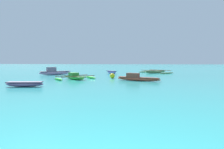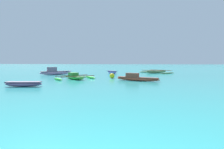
{
  "view_description": "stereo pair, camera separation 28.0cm",
  "coord_description": "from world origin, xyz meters",
  "px_view_note": "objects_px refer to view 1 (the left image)",
  "views": [
    {
      "loc": [
        0.15,
        -1.65,
        1.66
      ],
      "look_at": [
        -2.53,
        19.83,
        0.25
      ],
      "focal_mm": 32.0,
      "sensor_mm": 36.0,
      "label": 1
    },
    {
      "loc": [
        0.43,
        -1.62,
        1.66
      ],
      "look_at": [
        -2.53,
        19.83,
        0.25
      ],
      "focal_mm": 32.0,
      "sensor_mm": 36.0,
      "label": 2
    }
  ],
  "objects_px": {
    "moored_boat_1": "(137,78)",
    "moored_boat_2": "(75,77)",
    "moored_boat_0": "(112,72)",
    "moored_boat_5": "(55,72)",
    "moored_boat_4": "(25,84)",
    "moored_boat_3": "(155,72)",
    "mooring_buoy_0": "(112,76)"
  },
  "relations": [
    {
      "from": "moored_boat_1",
      "to": "moored_boat_2",
      "type": "relative_size",
      "value": 1.01
    },
    {
      "from": "moored_boat_0",
      "to": "moored_boat_5",
      "type": "xyz_separation_m",
      "value": [
        -6.8,
        -2.98,
        0.12
      ]
    },
    {
      "from": "moored_boat_1",
      "to": "moored_boat_5",
      "type": "height_order",
      "value": "moored_boat_5"
    },
    {
      "from": "moored_boat_4",
      "to": "moored_boat_5",
      "type": "relative_size",
      "value": 0.73
    },
    {
      "from": "moored_boat_2",
      "to": "moored_boat_4",
      "type": "height_order",
      "value": "moored_boat_2"
    },
    {
      "from": "moored_boat_3",
      "to": "mooring_buoy_0",
      "type": "distance_m",
      "value": 11.01
    },
    {
      "from": "moored_boat_3",
      "to": "moored_boat_4",
      "type": "xyz_separation_m",
      "value": [
        -9.99,
        -17.02,
        -0.01
      ]
    },
    {
      "from": "moored_boat_2",
      "to": "moored_boat_1",
      "type": "bearing_deg",
      "value": 38.26
    },
    {
      "from": "moored_boat_0",
      "to": "moored_boat_2",
      "type": "xyz_separation_m",
      "value": [
        -2.32,
        -8.82,
        -0.02
      ]
    },
    {
      "from": "moored_boat_0",
      "to": "moored_boat_1",
      "type": "bearing_deg",
      "value": -15.66
    },
    {
      "from": "moored_boat_2",
      "to": "moored_boat_5",
      "type": "xyz_separation_m",
      "value": [
        -4.49,
        5.84,
        0.14
      ]
    },
    {
      "from": "moored_boat_4",
      "to": "mooring_buoy_0",
      "type": "bearing_deg",
      "value": 46.3
    },
    {
      "from": "moored_boat_2",
      "to": "moored_boat_0",
      "type": "bearing_deg",
      "value": 120.96
    },
    {
      "from": "moored_boat_1",
      "to": "moored_boat_0",
      "type": "bearing_deg",
      "value": 131.37
    },
    {
      "from": "moored_boat_3",
      "to": "moored_boat_5",
      "type": "relative_size",
      "value": 1.49
    },
    {
      "from": "moored_boat_1",
      "to": "moored_boat_3",
      "type": "xyz_separation_m",
      "value": [
        2.62,
        11.97,
        -0.03
      ]
    },
    {
      "from": "mooring_buoy_0",
      "to": "moored_boat_5",
      "type": "bearing_deg",
      "value": 150.64
    },
    {
      "from": "moored_boat_0",
      "to": "moored_boat_2",
      "type": "distance_m",
      "value": 9.12
    },
    {
      "from": "moored_boat_0",
      "to": "moored_boat_3",
      "type": "distance_m",
      "value": 6.54
    },
    {
      "from": "moored_boat_1",
      "to": "mooring_buoy_0",
      "type": "xyz_separation_m",
      "value": [
        -2.44,
        2.19,
        0.02
      ]
    },
    {
      "from": "moored_boat_0",
      "to": "mooring_buoy_0",
      "type": "distance_m",
      "value": 7.45
    },
    {
      "from": "moored_boat_4",
      "to": "moored_boat_0",
      "type": "bearing_deg",
      "value": 65.58
    },
    {
      "from": "moored_boat_0",
      "to": "moored_boat_3",
      "type": "height_order",
      "value": "moored_boat_3"
    },
    {
      "from": "moored_boat_1",
      "to": "moored_boat_3",
      "type": "distance_m",
      "value": 12.25
    },
    {
      "from": "moored_boat_0",
      "to": "moored_boat_5",
      "type": "relative_size",
      "value": 0.62
    },
    {
      "from": "moored_boat_3",
      "to": "moored_boat_5",
      "type": "bearing_deg",
      "value": 161.89
    },
    {
      "from": "moored_boat_2",
      "to": "mooring_buoy_0",
      "type": "bearing_deg",
      "value": 68.96
    },
    {
      "from": "moored_boat_3",
      "to": "moored_boat_5",
      "type": "height_order",
      "value": "moored_boat_5"
    },
    {
      "from": "moored_boat_2",
      "to": "moored_boat_3",
      "type": "bearing_deg",
      "value": 98.83
    },
    {
      "from": "moored_boat_3",
      "to": "moored_boat_0",
      "type": "bearing_deg",
      "value": 160.73
    },
    {
      "from": "moored_boat_1",
      "to": "moored_boat_4",
      "type": "height_order",
      "value": "moored_boat_1"
    },
    {
      "from": "moored_boat_3",
      "to": "moored_boat_1",
      "type": "bearing_deg",
      "value": -143.11
    }
  ]
}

